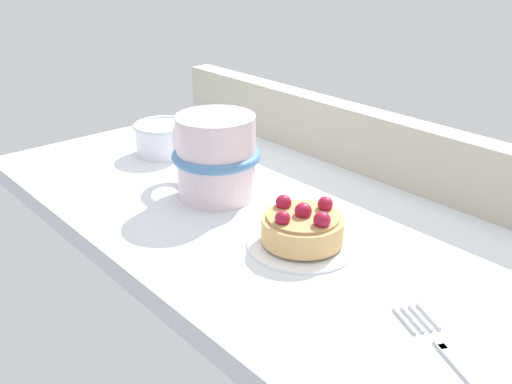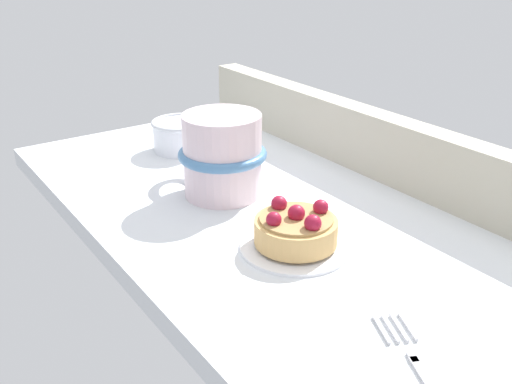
{
  "view_description": "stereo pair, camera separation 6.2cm",
  "coord_description": "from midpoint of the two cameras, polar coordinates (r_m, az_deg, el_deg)",
  "views": [
    {
      "loc": [
        40.73,
        -39.98,
        28.66
      ],
      "look_at": [
        -1.78,
        -2.76,
        3.13
      ],
      "focal_mm": 40.58,
      "sensor_mm": 36.0,
      "label": 1
    },
    {
      "loc": [
        44.55,
        -35.1,
        28.66
      ],
      "look_at": [
        -1.78,
        -2.76,
        3.13
      ],
      "focal_mm": 40.58,
      "sensor_mm": 36.0,
      "label": 2
    }
  ],
  "objects": [
    {
      "name": "ground_plane",
      "position": [
        0.64,
        5.71,
        -3.56
      ],
      "size": [
        79.58,
        37.78,
        2.45
      ],
      "primitive_type": "cube",
      "color": "silver"
    },
    {
      "name": "window_rail_back",
      "position": [
        0.74,
        16.19,
        3.76
      ],
      "size": [
        77.99,
        3.37,
        8.02
      ],
      "primitive_type": "cube",
      "color": "#B2AD99",
      "rests_on": "ground_plane"
    },
    {
      "name": "dessert_plate",
      "position": [
        0.58,
        6.98,
        -5.29
      ],
      "size": [
        11.05,
        11.05,
        0.66
      ],
      "color": "white",
      "rests_on": "ground_plane"
    },
    {
      "name": "raspberry_tart",
      "position": [
        0.57,
        7.09,
        -3.64
      ],
      "size": [
        8.19,
        8.19,
        4.04
      ],
      "color": "tan",
      "rests_on": "dessert_plate"
    },
    {
      "name": "coffee_mug",
      "position": [
        0.67,
        -0.82,
        3.68
      ],
      "size": [
        14.01,
        10.37,
        9.8
      ],
      "color": "silver",
      "rests_on": "ground_plane"
    },
    {
      "name": "sugar_bowl",
      "position": [
        0.83,
        -5.32,
        5.64
      ],
      "size": [
        8.16,
        8.16,
        4.4
      ],
      "color": "silver",
      "rests_on": "ground_plane"
    }
  ]
}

